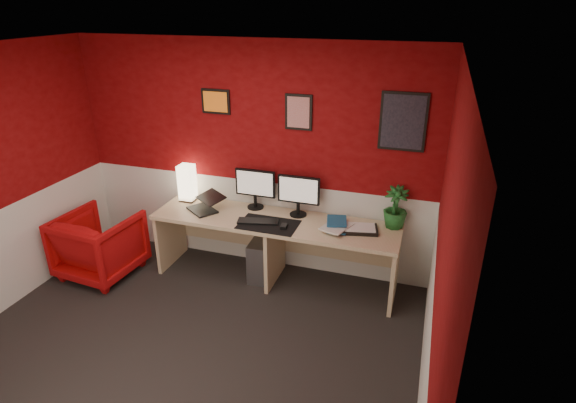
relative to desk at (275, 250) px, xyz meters
The scene contains 24 objects.
ground 1.50m from the desk, 105.45° to the right, with size 4.00×3.50×0.01m, color black.
ceiling 2.59m from the desk, 105.45° to the right, with size 4.00×3.50×0.01m, color white.
wall_back 1.03m from the desk, 138.39° to the left, with size 4.00×0.01×2.50m, color maroon.
wall_right 2.31m from the desk, 41.08° to the right, with size 0.01×3.50×2.50m, color maroon.
wainscot_back 0.53m from the desk, 138.80° to the left, with size 4.00×0.01×1.00m, color silver.
wainscot_right 2.14m from the desk, 41.17° to the right, with size 0.01×3.50×1.00m, color silver.
desk is the anchor object (origin of this frame).
shoji_lamp 1.26m from the desk, behind, with size 0.16×0.16×0.40m, color #FFE5B2.
laptop 0.95m from the desk, behind, with size 0.33×0.23×0.22m, color black.
monitor_left 0.76m from the desk, 142.90° to the left, with size 0.45×0.06×0.58m, color black.
monitor_right 0.71m from the desk, 43.18° to the left, with size 0.45×0.06×0.58m, color black.
desk_mat 0.39m from the desk, 99.20° to the right, with size 0.60×0.38×0.01m, color black.
keyboard 0.42m from the desk, 141.41° to the right, with size 0.42×0.14×0.02m, color black.
mouse 0.44m from the desk, 45.22° to the right, with size 0.06×0.10×0.03m, color black.
book_bottom 0.69m from the desk, ahead, with size 0.20×0.27×0.03m, color #1B517B.
book_middle 0.69m from the desk, ahead, with size 0.23×0.31×0.02m, color silver.
book_top 0.70m from the desk, ahead, with size 0.20×0.26×0.02m, color #1B517B.
zen_tray 0.97m from the desk, ahead, with size 0.35×0.25×0.03m, color black.
potted_plant 1.35m from the desk, 10.26° to the left, with size 0.24×0.24×0.43m, color #19591E.
pc_tower 0.22m from the desk, 168.24° to the left, with size 0.20×0.45×0.45m, color #99999E.
armchair 1.94m from the desk, 166.44° to the right, with size 0.76×0.78×0.71m, color #B90F10.
art_left 1.70m from the desk, 156.50° to the left, with size 0.32×0.02×0.26m, color orange.
art_center 1.48m from the desk, 65.13° to the left, with size 0.28×0.02×0.36m, color red.
art_right 1.87m from the desk, 15.61° to the left, with size 0.44×0.02×0.56m, color black.
Camera 1 is at (1.86, -2.72, 2.85)m, focal length 29.16 mm.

